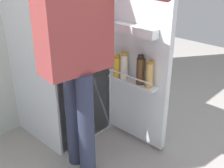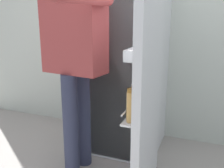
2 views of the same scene
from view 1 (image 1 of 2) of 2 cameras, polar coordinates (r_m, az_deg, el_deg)
name	(u,v)px [view 1 (image 1 of 2)]	position (r m, az deg, el deg)	size (l,w,h in m)	color
ground_plane	(108,152)	(2.52, -0.82, -13.37)	(6.89, 6.89, 0.00)	gray
refrigerator	(65,45)	(2.49, -9.32, 7.57)	(0.66, 1.23, 1.66)	silver
person	(77,45)	(1.91, -7.03, 7.69)	(0.57, 0.83, 1.66)	#2D334C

